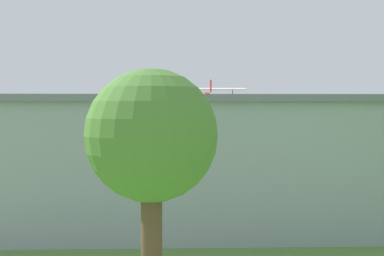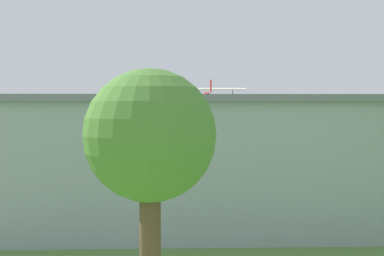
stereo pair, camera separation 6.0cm
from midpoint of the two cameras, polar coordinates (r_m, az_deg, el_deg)
name	(u,v)px [view 1 (the left image)]	position (r m, az deg, el deg)	size (l,w,h in m)	color
ground_plane	(176,167)	(64.81, -1.67, -3.99)	(400.00, 400.00, 0.00)	#608C42
hangar	(157,158)	(34.54, -3.59, -3.04)	(26.36, 16.42, 7.47)	#99A3AD
biplane	(208,99)	(62.68, 1.65, 2.99)	(8.78, 7.81, 3.83)	#B21E1E
car_red	(295,178)	(48.79, 10.37, -5.05)	(2.53, 4.48, 1.54)	red
car_yellow	(41,179)	(48.83, -15.07, -4.98)	(2.36, 4.53, 1.75)	gold
person_at_fence_line	(262,180)	(47.01, 7.09, -5.25)	(0.54, 0.54, 1.70)	#72338C
person_crossing_taxiway	(227,172)	(52.78, 3.56, -4.44)	(0.45, 0.45, 1.71)	#B23333
person_by_parked_cars	(19,176)	(52.30, -17.21, -4.70)	(0.51, 0.51, 1.52)	#3F3F47
person_walking_on_apron	(185,175)	(50.72, -0.73, -4.77)	(0.44, 0.44, 1.59)	#72338C
tree_near_perimeter_road	(151,139)	(16.29, -4.26, -1.13)	(3.89, 3.89, 7.95)	brown
windsock	(10,114)	(68.30, -18.04, 1.33)	(1.24, 1.42, 6.95)	silver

